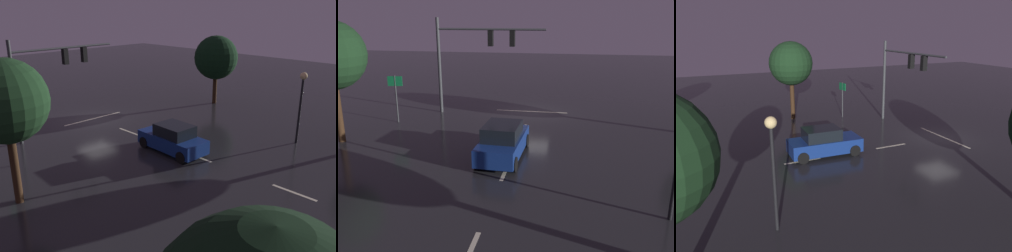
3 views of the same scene
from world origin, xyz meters
TOP-DOWN VIEW (x-y plane):
  - ground_plane at (0.00, 0.00)m, footprint 80.00×80.00m
  - traffic_signal_assembly at (3.87, 0.84)m, footprint 7.25×0.47m
  - lane_dash_far at (0.00, 4.00)m, footprint 0.16×2.20m
  - lane_dash_mid at (0.00, 10.00)m, footprint 0.16×2.20m
  - stop_bar at (0.00, -0.35)m, footprint 5.00×0.16m
  - car_approaching at (0.40, 8.50)m, footprint 2.05×4.43m
  - route_sign at (8.06, 3.76)m, footprint 0.90×0.18m

SIDE VIEW (x-z plane):
  - ground_plane at x=0.00m, z-range 0.00..0.00m
  - lane_dash_far at x=0.00m, z-range 0.00..0.01m
  - lane_dash_mid at x=0.00m, z-range 0.00..0.01m
  - stop_bar at x=0.00m, z-range 0.00..0.01m
  - car_approaching at x=0.40m, z-range -0.05..1.65m
  - route_sign at x=8.06m, z-range 0.65..3.63m
  - traffic_signal_assembly at x=3.87m, z-range 1.20..7.58m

